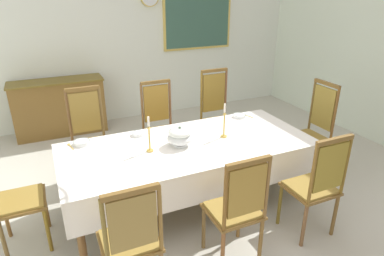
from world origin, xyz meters
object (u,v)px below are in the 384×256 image
chair_head_east (313,129)px  spoon_primary (245,115)px  chair_north_a (89,135)px  sideboard (60,107)px  chair_north_c (217,113)px  bowl_near_right (82,142)px  candlestick_west (149,138)px  candlestick_east (224,124)px  chair_south_a (131,239)px  bowl_near_left (239,116)px  chair_south_b (237,207)px  framed_painting (198,20)px  soup_tureen (180,136)px  chair_head_west (11,195)px  spoon_secondary (69,145)px  dining_table (189,150)px  chair_south_c (316,184)px  chair_north_b (160,124)px

chair_head_east → spoon_primary: 0.88m
chair_north_a → sideboard: (-0.23, 1.69, -0.14)m
chair_north_c → bowl_near_right: chair_north_c is taller
candlestick_west → candlestick_east: (0.86, 0.00, 0.01)m
chair_south_a → bowl_near_left: (1.81, 1.44, 0.20)m
chair_south_b → spoon_primary: size_ratio=6.19×
framed_painting → bowl_near_right: bearing=-135.4°
soup_tureen → spoon_primary: (1.12, 0.48, -0.10)m
bowl_near_left → framed_painting: bearing=77.2°
chair_north_c → bowl_near_right: bearing=15.7°
chair_head_west → spoon_secondary: bearing=130.0°
spoon_secondary → sideboard: (0.03, 2.20, -0.29)m
dining_table → chair_north_c: chair_north_c is taller
soup_tureen → sideboard: soup_tureen is taller
spoon_secondary → framed_painting: framed_painting is taller
sideboard → chair_south_c: bearing=118.8°
candlestick_east → chair_south_b: bearing=-112.8°
bowl_near_right → spoon_secondary: (-0.12, 0.03, -0.02)m
chair_head_east → bowl_near_right: chair_head_east is taller
chair_south_c → spoon_primary: size_ratio=6.31×
chair_head_east → sideboard: (-2.87, 2.67, -0.15)m
chair_south_c → bowl_near_right: 2.40m
soup_tureen → bowl_near_right: soup_tureen is taller
chair_head_east → candlestick_east: 1.34m
dining_table → candlestick_east: 0.49m
chair_south_a → spoon_secondary: (-0.26, 1.46, 0.18)m
chair_south_a → sideboard: (-0.23, 3.65, -0.11)m
chair_south_b → bowl_near_left: size_ratio=6.30×
chair_north_b → bowl_near_left: size_ratio=6.74×
chair_north_b → soup_tureen: size_ratio=4.28×
candlestick_west → spoon_secondary: bearing=147.1°
candlestick_west → chair_head_east: bearing=0.0°
spoon_primary → sideboard: (-2.16, 2.19, -0.29)m
chair_head_east → candlestick_west: (-2.17, -0.00, 0.28)m
soup_tureen → spoon_secondary: size_ratio=1.54×
candlestick_east → framed_painting: framed_painting is taller
spoon_secondary → sideboard: bearing=76.7°
soup_tureen → bowl_near_left: 1.11m
bowl_near_left → framed_painting: size_ratio=0.13×
chair_south_c → bowl_near_right: bearing=143.3°
chair_north_a → chair_south_c: size_ratio=1.07×
chair_north_b → chair_head_east: size_ratio=0.96×
chair_north_c → bowl_near_right: 2.00m
chair_south_b → chair_head_east: chair_head_east is taller
sideboard → framed_painting: 2.90m
candlestick_west → spoon_primary: bearing=18.5°
chair_north_c → chair_head_west: size_ratio=1.13×
bowl_near_left → sideboard: size_ratio=0.12×
spoon_secondary → sideboard: 2.22m
chair_south_c → chair_head_west: chair_south_c is taller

